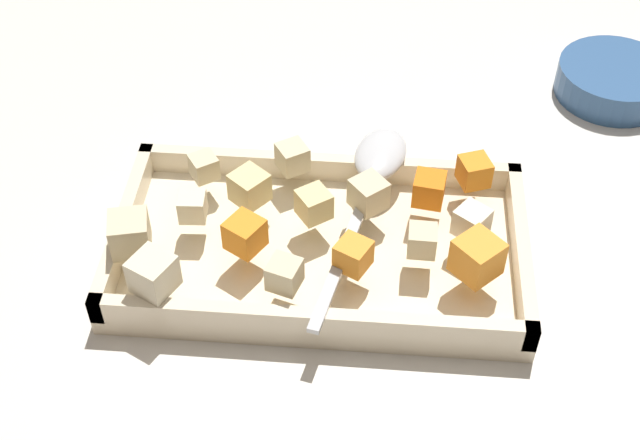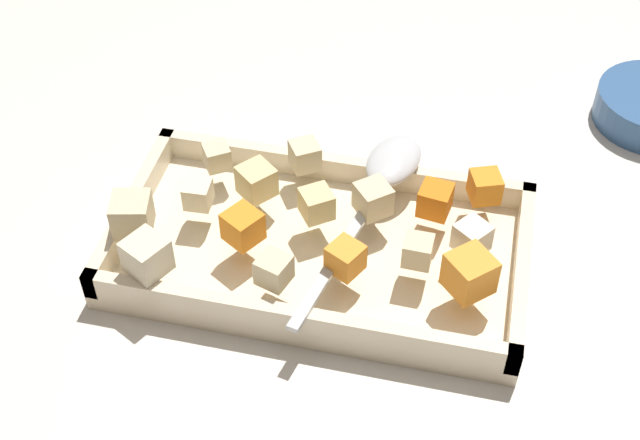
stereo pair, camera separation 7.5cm
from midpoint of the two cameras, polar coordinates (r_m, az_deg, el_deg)
ground_plane at (r=0.79m, az=2.33°, el=-2.33°), size 4.00×4.00×0.00m
baking_dish at (r=0.78m, az=2.76°, el=-2.11°), size 0.36×0.20×0.04m
carrot_chunk_near_spoon at (r=0.78m, az=10.30°, el=1.17°), size 0.03×0.03×0.03m
carrot_chunk_far_right at (r=0.74m, az=-2.20°, el=-0.57°), size 0.04×0.04×0.03m
carrot_chunk_heap_top at (r=0.72m, az=12.76°, el=-3.59°), size 0.05×0.05×0.03m
carrot_chunk_near_right at (r=0.72m, az=4.67°, el=-2.66°), size 0.03×0.03×0.03m
carrot_chunk_far_left at (r=0.80m, az=13.41°, el=2.01°), size 0.03×0.03×0.03m
potato_chunk_center at (r=0.77m, az=-5.33°, el=1.39°), size 0.02×0.02×0.02m
potato_chunk_mid_left at (r=0.76m, az=2.90°, el=0.89°), size 0.04×0.04×0.03m
potato_chunk_corner_ne at (r=0.71m, az=-0.02°, el=-3.45°), size 0.03×0.03×0.02m
potato_chunk_back_center at (r=0.81m, az=1.66°, el=4.14°), size 0.03×0.03×0.03m
potato_chunk_corner_sw at (r=0.81m, az=-4.14°, el=4.04°), size 0.03×0.03×0.02m
potato_chunk_front_center at (r=0.78m, az=-1.44°, el=2.44°), size 0.04×0.04×0.03m
potato_chunk_mid_right at (r=0.73m, az=9.35°, el=-2.16°), size 0.02×0.02×0.02m
potato_chunk_corner_se at (r=0.76m, az=-9.45°, el=0.22°), size 0.04×0.04×0.03m
potato_chunk_near_left at (r=0.77m, az=6.29°, el=1.26°), size 0.04×0.04×0.03m
parsnip_chunk_heap_side at (r=0.75m, az=12.77°, el=-1.06°), size 0.04×0.04×0.03m
parsnip_chunk_rim_edge at (r=0.72m, az=-8.39°, el=-2.49°), size 0.04×0.04×0.03m
serving_spoon at (r=0.81m, az=7.15°, el=3.16°), size 0.08×0.25×0.02m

